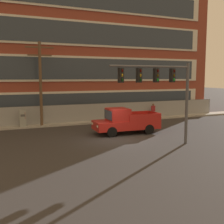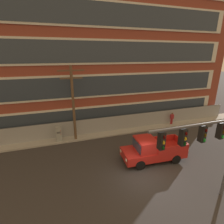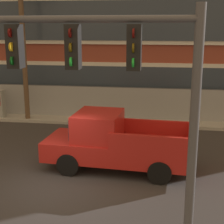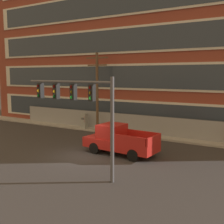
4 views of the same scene
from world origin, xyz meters
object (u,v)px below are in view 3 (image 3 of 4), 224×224
object	(u,v)px
traffic_signal_mast	(95,74)
utility_pole_near_corner	(23,42)
pickup_truck_red	(115,143)
pedestrian_by_fence	(1,103)

from	to	relation	value
traffic_signal_mast	utility_pole_near_corner	xyz separation A→B (m)	(-5.98, 10.59, 0.16)
traffic_signal_mast	pickup_truck_red	xyz separation A→B (m)	(-0.29, 4.84, -3.18)
utility_pole_near_corner	pedestrian_by_fence	size ratio (longest dim) A/B	4.57
utility_pole_near_corner	traffic_signal_mast	bearing A→B (deg)	-60.57
pickup_truck_red	utility_pole_near_corner	world-z (taller)	utility_pole_near_corner
pickup_truck_red	traffic_signal_mast	bearing A→B (deg)	-86.63
traffic_signal_mast	pickup_truck_red	distance (m)	5.80
pickup_truck_red	utility_pole_near_corner	bearing A→B (deg)	134.72
pickup_truck_red	pedestrian_by_fence	size ratio (longest dim) A/B	3.24
pickup_truck_red	pedestrian_by_fence	xyz separation A→B (m)	(-7.24, 5.79, 0.00)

